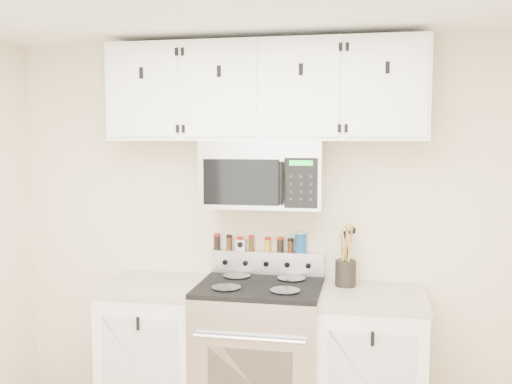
% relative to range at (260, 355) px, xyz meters
% --- Properties ---
extents(back_wall, '(3.50, 0.01, 2.50)m').
position_rel_range_xyz_m(back_wall, '(0.00, 0.32, 0.76)').
color(back_wall, beige).
rests_on(back_wall, floor).
extents(range, '(0.76, 0.65, 1.10)m').
position_rel_range_xyz_m(range, '(0.00, 0.00, 0.00)').
color(range, '#B7B7BA').
rests_on(range, floor).
extents(base_cabinet_left, '(0.64, 0.62, 0.92)m').
position_rel_range_xyz_m(base_cabinet_left, '(-0.69, 0.02, -0.03)').
color(base_cabinet_left, white).
rests_on(base_cabinet_left, floor).
extents(base_cabinet_right, '(0.64, 0.62, 0.92)m').
position_rel_range_xyz_m(base_cabinet_right, '(0.69, 0.02, -0.03)').
color(base_cabinet_right, white).
rests_on(base_cabinet_right, floor).
extents(microwave, '(0.76, 0.44, 0.42)m').
position_rel_range_xyz_m(microwave, '(0.00, 0.13, 1.14)').
color(microwave, '#9E9EA3').
rests_on(microwave, back_wall).
extents(upper_cabinets, '(2.00, 0.35, 0.62)m').
position_rel_range_xyz_m(upper_cabinets, '(-0.00, 0.15, 1.66)').
color(upper_cabinets, white).
rests_on(upper_cabinets, back_wall).
extents(utensil_crock, '(0.13, 0.13, 0.38)m').
position_rel_range_xyz_m(utensil_crock, '(0.52, 0.16, 0.53)').
color(utensil_crock, black).
rests_on(utensil_crock, base_cabinet_right).
extents(kitchen_timer, '(0.07, 0.06, 0.07)m').
position_rel_range_xyz_m(kitchen_timer, '(-0.18, 0.28, 0.65)').
color(kitchen_timer, silver).
rests_on(kitchen_timer, range).
extents(salt_canister, '(0.08, 0.08, 0.14)m').
position_rel_range_xyz_m(salt_canister, '(0.22, 0.28, 0.68)').
color(salt_canister, '#144F8E').
rests_on(salt_canister, range).
extents(spice_jar_0, '(0.05, 0.05, 0.11)m').
position_rel_range_xyz_m(spice_jar_0, '(-0.35, 0.28, 0.67)').
color(spice_jar_0, black).
rests_on(spice_jar_0, range).
extents(spice_jar_1, '(0.04, 0.04, 0.10)m').
position_rel_range_xyz_m(spice_jar_1, '(-0.26, 0.28, 0.66)').
color(spice_jar_1, '#462610').
rests_on(spice_jar_1, range).
extents(spice_jar_2, '(0.04, 0.04, 0.09)m').
position_rel_range_xyz_m(spice_jar_2, '(-0.19, 0.28, 0.66)').
color(spice_jar_2, gold).
rests_on(spice_jar_2, range).
extents(spice_jar_3, '(0.04, 0.04, 0.10)m').
position_rel_range_xyz_m(spice_jar_3, '(-0.11, 0.28, 0.67)').
color(spice_jar_3, '#473011').
rests_on(spice_jar_3, range).
extents(spice_jar_4, '(0.04, 0.04, 0.10)m').
position_rel_range_xyz_m(spice_jar_4, '(0.00, 0.28, 0.66)').
color(spice_jar_4, orange).
rests_on(spice_jar_4, range).
extents(spice_jar_5, '(0.05, 0.05, 0.10)m').
position_rel_range_xyz_m(spice_jar_5, '(0.09, 0.28, 0.66)').
color(spice_jar_5, black).
rests_on(spice_jar_5, range).
extents(spice_jar_6, '(0.04, 0.04, 0.09)m').
position_rel_range_xyz_m(spice_jar_6, '(0.15, 0.28, 0.66)').
color(spice_jar_6, '#3F210F').
rests_on(spice_jar_6, range).
extents(spice_jar_7, '(0.04, 0.04, 0.09)m').
position_rel_range_xyz_m(spice_jar_7, '(0.21, 0.28, 0.66)').
color(spice_jar_7, yellow).
rests_on(spice_jar_7, range).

